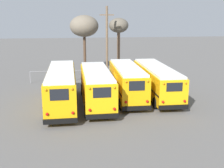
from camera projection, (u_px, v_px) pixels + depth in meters
The scene contains 9 objects.
ground_plane at pixel (112, 100), 26.65m from camera, with size 160.00×160.00×0.00m, color #5B5956.
school_bus_0 at pixel (62, 86), 24.53m from camera, with size 2.55×10.55×3.28m.
school_bus_1 at pixel (96, 86), 25.01m from camera, with size 2.56×9.54×3.14m.
school_bus_2 at pixel (127, 81), 26.83m from camera, with size 2.62×9.43×3.17m.
school_bus_3 at pixel (156, 80), 27.77m from camera, with size 2.75×10.90×2.96m.
utility_pole at pixel (107, 41), 35.55m from camera, with size 1.80×0.29×8.99m.
bare_tree_0 at pixel (119, 27), 38.41m from camera, with size 2.67×2.67×7.54m.
bare_tree_1 at pixel (84, 26), 38.35m from camera, with size 3.92×3.92×7.92m.
fence_line at pixel (102, 73), 34.28m from camera, with size 17.24×0.06×1.42m.
Camera 1 is at (-3.57, -25.29, 7.75)m, focal length 45.00 mm.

